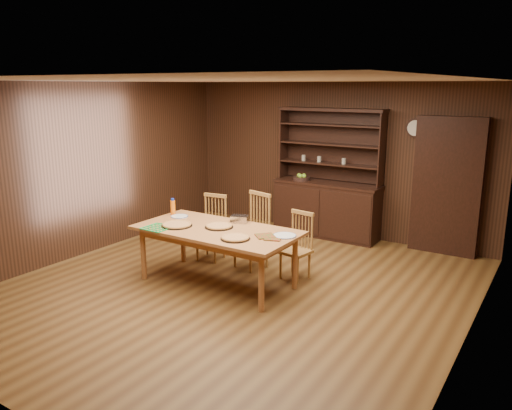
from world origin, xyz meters
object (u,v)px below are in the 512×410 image
Objects in this scene: chair_left at (213,225)px; juice_bottle at (173,207)px; china_hutch at (327,202)px; dining_table at (217,234)px; chair_right at (298,243)px; chair_center at (255,228)px.

juice_bottle is (-0.29, -0.54, 0.35)m from chair_left.
china_hutch is 2.76m from dining_table.
chair_right is (0.78, 0.78, -0.20)m from dining_table.
china_hutch is 2.03m from chair_right.
chair_left is at bearing -115.83° from china_hutch.
chair_right is at bearing 10.30° from chair_center.
china_hutch reaches higher than dining_table.
china_hutch reaches higher than chair_right.
chair_left is at bearing 61.88° from juice_bottle.
chair_left is 0.70m from juice_bottle.
chair_center is at bearing 86.34° from dining_table.
chair_right is (0.72, -0.05, -0.09)m from chair_center.
chair_right is at bearing -76.07° from china_hutch.
dining_table is at bearing -126.51° from chair_right.
chair_left is at bearing -171.61° from chair_right.
china_hutch is 2.81m from juice_bottle.
chair_center is 1.18× the size of chair_right.
chair_center is at bearing -96.99° from china_hutch.
china_hutch is at bearing 97.39° from chair_center.
chair_left reaches higher than chair_right.
china_hutch reaches higher than chair_center.
chair_left is 1.44m from chair_right.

